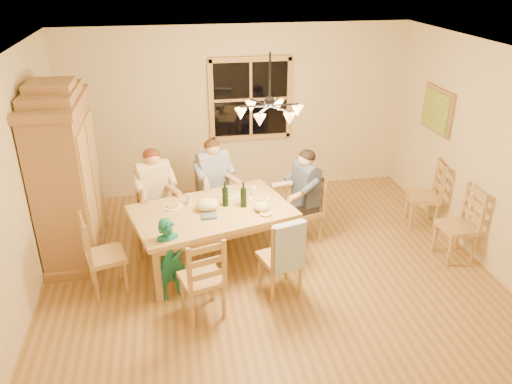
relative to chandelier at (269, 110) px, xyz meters
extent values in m
plane|color=olive|center=(0.00, 0.00, -2.08)|extent=(5.50, 5.50, 0.00)
cube|color=white|center=(0.00, 0.00, 0.62)|extent=(5.50, 5.00, 0.02)
cube|color=beige|center=(0.00, 2.50, -0.73)|extent=(5.50, 0.02, 2.70)
cube|color=beige|center=(-2.75, 0.00, -0.73)|extent=(0.02, 5.00, 2.70)
cube|color=beige|center=(2.75, 0.00, -0.73)|extent=(0.02, 5.00, 2.70)
cube|color=black|center=(0.20, 2.48, -0.53)|extent=(1.20, 0.03, 1.20)
cube|color=#AE814D|center=(0.20, 2.46, -0.53)|extent=(1.30, 0.06, 1.30)
cube|color=olive|center=(2.72, 1.20, -0.48)|extent=(0.04, 0.78, 0.64)
cube|color=#1E6B2D|center=(2.69, 1.20, -0.48)|extent=(0.02, 0.68, 0.54)
cylinder|color=black|center=(0.00, 0.00, 0.36)|extent=(0.02, 0.02, 0.53)
sphere|color=black|center=(0.00, 0.00, 0.09)|extent=(0.12, 0.12, 0.12)
cylinder|color=black|center=(0.16, 0.00, 0.05)|extent=(0.34, 0.02, 0.02)
cone|color=#FFB259|center=(0.32, 0.00, -0.03)|extent=(0.13, 0.13, 0.12)
cylinder|color=black|center=(0.08, 0.14, 0.05)|extent=(0.19, 0.31, 0.02)
cone|color=#FFB259|center=(0.16, 0.28, -0.03)|extent=(0.13, 0.13, 0.12)
cylinder|color=black|center=(-0.08, 0.14, 0.05)|extent=(0.19, 0.31, 0.02)
cone|color=#FFB259|center=(-0.16, 0.28, -0.03)|extent=(0.13, 0.13, 0.12)
cylinder|color=black|center=(-0.16, 0.00, 0.05)|extent=(0.34, 0.02, 0.02)
cone|color=#FFB259|center=(-0.32, 0.00, -0.03)|extent=(0.13, 0.13, 0.12)
cylinder|color=black|center=(-0.08, -0.14, 0.05)|extent=(0.19, 0.31, 0.02)
cone|color=#FFB259|center=(-0.16, -0.28, -0.03)|extent=(0.13, 0.13, 0.12)
cylinder|color=black|center=(0.08, -0.14, 0.05)|extent=(0.19, 0.31, 0.02)
cone|color=#FFB259|center=(0.16, -0.28, -0.03)|extent=(0.13, 0.13, 0.12)
cube|color=olive|center=(-2.43, 0.85, -1.08)|extent=(0.60, 1.30, 2.00)
cube|color=olive|center=(-2.43, 0.85, -0.03)|extent=(0.66, 1.40, 0.10)
cube|color=olive|center=(-2.43, 0.85, 0.07)|extent=(0.58, 1.00, 0.12)
cube|color=olive|center=(-2.43, 0.85, 0.17)|extent=(0.52, 0.55, 0.10)
cube|color=#AE814D|center=(-2.12, 0.52, -1.08)|extent=(0.03, 0.55, 1.60)
cube|color=#AE814D|center=(-2.12, 1.18, -1.08)|extent=(0.03, 0.55, 1.60)
cube|color=olive|center=(-2.43, 0.85, -2.02)|extent=(0.66, 1.40, 0.12)
cube|color=tan|center=(-0.65, 0.28, -1.35)|extent=(2.16, 1.65, 0.06)
cube|color=#AE814D|center=(-0.65, 0.28, -1.43)|extent=(1.98, 1.46, 0.10)
cylinder|color=#AE814D|center=(-1.35, -0.42, -1.73)|extent=(0.09, 0.09, 0.70)
cylinder|color=#AE814D|center=(0.30, 0.04, -1.73)|extent=(0.09, 0.09, 0.70)
cylinder|color=#AE814D|center=(-1.61, 0.52, -1.73)|extent=(0.09, 0.09, 0.70)
cylinder|color=#AE814D|center=(0.04, 0.98, -1.73)|extent=(0.09, 0.09, 0.70)
cube|color=#AE814D|center=(-1.36, 1.02, -1.63)|extent=(0.54, 0.52, 0.06)
cube|color=#AE814D|center=(-1.36, 1.02, -1.36)|extent=(0.38, 0.15, 0.54)
cube|color=#AE814D|center=(-0.54, 1.25, -1.63)|extent=(0.54, 0.52, 0.06)
cube|color=#AE814D|center=(-0.54, 1.25, -1.36)|extent=(0.38, 0.15, 0.54)
cube|color=#AE814D|center=(-0.87, -0.72, -1.63)|extent=(0.54, 0.52, 0.06)
cube|color=#AE814D|center=(-0.87, -0.72, -1.36)|extent=(0.38, 0.15, 0.54)
cube|color=#AE814D|center=(0.05, -0.46, -1.63)|extent=(0.54, 0.52, 0.06)
cube|color=#AE814D|center=(0.05, -0.46, -1.36)|extent=(0.38, 0.15, 0.54)
cube|color=#AE814D|center=(-1.94, -0.08, -1.63)|extent=(0.52, 0.54, 0.06)
cube|color=#AE814D|center=(-1.94, -0.08, -1.36)|extent=(0.15, 0.38, 0.54)
cube|color=#AE814D|center=(0.63, 0.64, -1.63)|extent=(0.52, 0.54, 0.06)
cube|color=#AE814D|center=(0.63, 0.64, -1.36)|extent=(0.15, 0.38, 0.54)
cube|color=beige|center=(-1.36, 1.02, -1.24)|extent=(0.44, 0.32, 0.52)
cube|color=#262328|center=(-1.36, 1.02, -1.55)|extent=(0.48, 0.51, 0.14)
sphere|color=tan|center=(-1.36, 1.02, -0.86)|extent=(0.21, 0.21, 0.21)
ellipsoid|color=#592614|center=(-1.36, 1.02, -0.83)|extent=(0.22, 0.22, 0.17)
cube|color=navy|center=(-0.54, 1.25, -1.24)|extent=(0.44, 0.32, 0.52)
cube|color=#262328|center=(-0.54, 1.25, -1.55)|extent=(0.48, 0.51, 0.14)
sphere|color=tan|center=(-0.54, 1.25, -0.86)|extent=(0.21, 0.21, 0.21)
ellipsoid|color=#381E11|center=(-0.54, 1.25, -0.83)|extent=(0.22, 0.22, 0.17)
cube|color=#38425A|center=(0.63, 0.64, -1.24)|extent=(0.32, 0.44, 0.52)
cube|color=#262328|center=(0.63, 0.64, -1.55)|extent=(0.51, 0.48, 0.14)
sphere|color=tan|center=(0.63, 0.64, -0.86)|extent=(0.21, 0.21, 0.21)
ellipsoid|color=black|center=(0.63, 0.64, -0.83)|extent=(0.22, 0.22, 0.17)
cube|color=#A2B8DC|center=(0.10, -0.65, -1.38)|extent=(0.39, 0.20, 0.58)
cylinder|color=black|center=(-0.48, 0.37, -1.15)|extent=(0.08, 0.08, 0.33)
cylinder|color=black|center=(-0.25, 0.30, -1.15)|extent=(0.08, 0.08, 0.33)
cylinder|color=white|center=(-1.13, 0.44, -1.31)|extent=(0.26, 0.26, 0.02)
cylinder|color=white|center=(-0.38, 0.65, -1.31)|extent=(0.26, 0.26, 0.02)
cylinder|color=white|center=(-0.03, 0.46, -1.31)|extent=(0.26, 0.26, 0.02)
cylinder|color=silver|center=(-0.92, 0.49, -1.25)|extent=(0.06, 0.06, 0.14)
cylinder|color=silver|center=(-0.07, 0.58, -1.25)|extent=(0.06, 0.06, 0.14)
ellipsoid|color=#C9B186|center=(-0.05, 0.15, -1.26)|extent=(0.20, 0.20, 0.11)
cube|color=#475A82|center=(-0.71, 0.09, -1.30)|extent=(0.21, 0.18, 0.03)
ellipsoid|color=beige|center=(-0.71, 0.28, -1.24)|extent=(0.28, 0.22, 0.15)
imported|color=#197066|center=(-1.20, -0.35, -1.57)|extent=(0.43, 0.35, 1.01)
cube|color=#AE814D|center=(2.45, -0.16, -1.63)|extent=(0.43, 0.45, 0.06)
cube|color=#AE814D|center=(2.45, -0.16, -1.36)|extent=(0.06, 0.38, 0.54)
cube|color=#AE814D|center=(2.45, 0.76, -1.63)|extent=(0.52, 0.54, 0.06)
cube|color=#AE814D|center=(2.45, 0.76, -1.36)|extent=(0.15, 0.38, 0.54)
camera|label=1|loc=(-1.08, -5.22, 1.52)|focal=35.00mm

